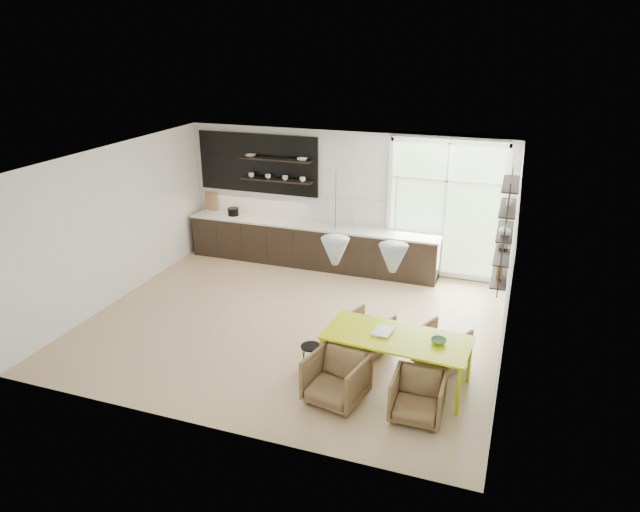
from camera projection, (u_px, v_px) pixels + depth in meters
The scene contains 11 objects.
room at pixel (343, 229), 10.28m from camera, with size 7.02×6.01×2.91m.
kitchen_run at pixel (308, 238), 12.39m from camera, with size 5.54×0.69×2.75m.
right_shelving at pixel (505, 234), 9.42m from camera, with size 0.26×1.22×1.90m.
dining_table at pixel (397, 340), 8.08m from camera, with size 2.12×1.07×0.75m.
armchair_back_left at pixel (368, 332), 9.08m from camera, with size 0.66×0.68×0.62m, color brown.
armchair_back_right at pixel (442, 347), 8.66m from camera, with size 0.66×0.68×0.62m, color brown.
armchair_front_left at pixel (336, 379), 7.79m from camera, with size 0.74×0.76×0.70m, color brown.
armchair_front_right at pixel (418, 397), 7.46m from camera, with size 0.67×0.69×0.63m, color brown.
wire_stool at pixel (311, 355), 8.52m from camera, with size 0.33×0.33×0.42m.
table_book at pixel (375, 329), 8.23m from camera, with size 0.26×0.34×0.03m, color white.
table_bowl at pixel (439, 341), 7.88m from camera, with size 0.21×0.21×0.07m, color #538253.
Camera 1 is at (3.42, -8.24, 4.75)m, focal length 32.00 mm.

